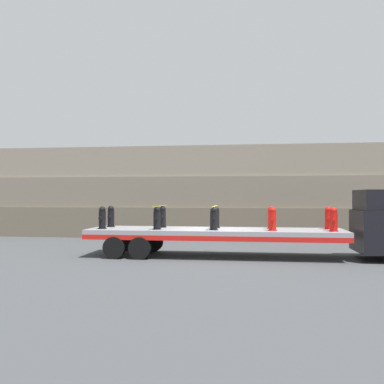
% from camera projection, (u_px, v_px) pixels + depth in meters
% --- Properties ---
extents(ground_plane, '(120.00, 120.00, 0.00)m').
position_uv_depth(ground_plane, '(215.00, 257.00, 17.85)').
color(ground_plane, '#3F4244').
extents(rock_cliff, '(60.00, 3.30, 5.54)m').
position_uv_depth(rock_cliff, '(226.00, 192.00, 26.35)').
color(rock_cliff, '#665B4C').
rests_on(rock_cliff, ground_plane).
extents(flatbed_trailer, '(10.60, 2.64, 1.16)m').
position_uv_depth(flatbed_trailer, '(202.00, 233.00, 17.93)').
color(flatbed_trailer, gray).
rests_on(flatbed_trailer, ground_plane).
extents(fire_hydrant_black_near_0, '(0.37, 0.60, 0.94)m').
position_uv_depth(fire_hydrant_black_near_0, '(102.00, 218.00, 17.95)').
color(fire_hydrant_black_near_0, black).
rests_on(fire_hydrant_black_near_0, flatbed_trailer).
extents(fire_hydrant_black_far_0, '(0.37, 0.60, 0.94)m').
position_uv_depth(fire_hydrant_black_far_0, '(111.00, 217.00, 19.06)').
color(fire_hydrant_black_far_0, black).
rests_on(fire_hydrant_black_far_0, flatbed_trailer).
extents(fire_hydrant_black_near_1, '(0.37, 0.60, 0.94)m').
position_uv_depth(fire_hydrant_black_near_1, '(157.00, 218.00, 17.63)').
color(fire_hydrant_black_near_1, black).
rests_on(fire_hydrant_black_near_1, flatbed_trailer).
extents(fire_hydrant_black_far_1, '(0.37, 0.60, 0.94)m').
position_uv_depth(fire_hydrant_black_far_1, '(163.00, 217.00, 18.74)').
color(fire_hydrant_black_far_1, black).
rests_on(fire_hydrant_black_far_1, flatbed_trailer).
extents(fire_hydrant_black_near_2, '(0.37, 0.60, 0.94)m').
position_uv_depth(fire_hydrant_black_near_2, '(214.00, 219.00, 17.31)').
color(fire_hydrant_black_near_2, black).
rests_on(fire_hydrant_black_near_2, flatbed_trailer).
extents(fire_hydrant_black_far_2, '(0.37, 0.60, 0.94)m').
position_uv_depth(fire_hydrant_black_far_2, '(216.00, 217.00, 18.42)').
color(fire_hydrant_black_far_2, black).
rests_on(fire_hydrant_black_far_2, flatbed_trailer).
extents(fire_hydrant_red_near_3, '(0.37, 0.60, 0.94)m').
position_uv_depth(fire_hydrant_red_near_3, '(273.00, 219.00, 16.99)').
color(fire_hydrant_red_near_3, red).
rests_on(fire_hydrant_red_near_3, flatbed_trailer).
extents(fire_hydrant_red_far_3, '(0.37, 0.60, 0.94)m').
position_uv_depth(fire_hydrant_red_far_3, '(271.00, 218.00, 18.10)').
color(fire_hydrant_red_far_3, red).
rests_on(fire_hydrant_red_far_3, flatbed_trailer).
extents(fire_hydrant_red_near_4, '(0.37, 0.60, 0.94)m').
position_uv_depth(fire_hydrant_red_near_4, '(334.00, 220.00, 16.67)').
color(fire_hydrant_red_near_4, red).
rests_on(fire_hydrant_red_near_4, flatbed_trailer).
extents(fire_hydrant_red_far_4, '(0.37, 0.60, 0.94)m').
position_uv_depth(fire_hydrant_red_far_4, '(328.00, 218.00, 17.78)').
color(fire_hydrant_red_far_4, red).
rests_on(fire_hydrant_red_far_4, flatbed_trailer).
extents(cargo_strap_rear, '(0.05, 2.75, 0.01)m').
position_uv_depth(cargo_strap_rear, '(160.00, 206.00, 18.19)').
color(cargo_strap_rear, yellow).
rests_on(cargo_strap_rear, fire_hydrant_black_near_1).
extents(cargo_strap_middle, '(0.05, 2.75, 0.01)m').
position_uv_depth(cargo_strap_middle, '(215.00, 206.00, 17.87)').
color(cargo_strap_middle, yellow).
rests_on(cargo_strap_middle, fire_hydrant_black_near_2).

